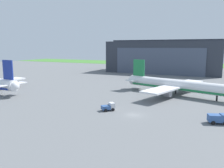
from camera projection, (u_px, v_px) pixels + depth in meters
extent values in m
plane|color=slate|center=(134.00, 115.00, 61.10)|extent=(440.00, 440.00, 0.00)
cube|color=#438133|center=(200.00, 65.00, 229.83)|extent=(440.00, 56.00, 0.08)
cube|color=#2D333D|center=(164.00, 57.00, 162.11)|extent=(74.99, 32.37, 21.41)
cube|color=#424C60|center=(158.00, 61.00, 147.90)|extent=(56.99, 0.30, 17.13)
cube|color=#2D333D|center=(165.00, 41.00, 160.32)|extent=(74.99, 7.77, 1.20)
sphere|color=white|center=(15.00, 86.00, 81.41)|extent=(3.18, 3.18, 3.18)
cube|color=navy|center=(8.00, 70.00, 82.15)|extent=(5.20, 0.88, 6.93)
cube|color=white|center=(18.00, 83.00, 85.14)|extent=(4.10, 6.02, 0.28)
cube|color=white|center=(2.00, 85.00, 79.96)|extent=(4.10, 6.02, 0.28)
cube|color=white|center=(5.00, 80.00, 99.04)|extent=(7.87, 16.82, 0.56)
cylinder|color=gray|center=(1.00, 84.00, 98.56)|extent=(4.06, 2.59, 2.24)
cylinder|color=white|center=(177.00, 85.00, 85.60)|extent=(41.11, 15.77, 3.96)
sphere|color=white|center=(132.00, 80.00, 99.44)|extent=(3.09, 3.09, 3.09)
cube|color=#1E7A42|center=(177.00, 88.00, 85.77)|extent=(37.92, 14.85, 0.69)
cube|color=#1E7A42|center=(139.00, 68.00, 96.37)|extent=(5.31, 1.94, 6.74)
cube|color=white|center=(133.00, 80.00, 95.54)|extent=(5.19, 6.39, 0.28)
cube|color=white|center=(141.00, 79.00, 99.89)|extent=(5.19, 6.39, 0.28)
cube|color=white|center=(162.00, 90.00, 79.12)|extent=(11.35, 18.47, 0.56)
cube|color=white|center=(187.00, 83.00, 93.35)|extent=(11.35, 18.47, 0.56)
cylinder|color=gray|center=(166.00, 93.00, 79.82)|extent=(4.23, 3.17, 2.18)
cylinder|color=gray|center=(187.00, 87.00, 92.03)|extent=(4.23, 3.17, 2.18)
cylinder|color=black|center=(217.00, 98.00, 76.65)|extent=(0.56, 0.56, 1.86)
cylinder|color=black|center=(170.00, 93.00, 85.65)|extent=(0.56, 0.56, 1.86)
cylinder|color=black|center=(176.00, 91.00, 88.69)|extent=(0.56, 0.56, 1.86)
cube|color=silver|center=(112.00, 106.00, 65.59)|extent=(2.35, 2.29, 1.73)
cube|color=#335693|center=(106.00, 107.00, 64.97)|extent=(3.06, 3.08, 1.04)
cylinder|color=black|center=(113.00, 110.00, 64.68)|extent=(0.79, 0.84, 0.90)
cylinder|color=black|center=(110.00, 108.00, 66.70)|extent=(0.79, 0.84, 0.90)
cylinder|color=black|center=(106.00, 110.00, 63.87)|extent=(0.79, 0.84, 0.90)
cylinder|color=black|center=(103.00, 108.00, 65.90)|extent=(0.79, 0.84, 0.90)
cube|color=#335693|center=(224.00, 118.00, 53.97)|extent=(2.25, 2.60, 1.84)
cube|color=#335693|center=(214.00, 118.00, 54.25)|extent=(3.35, 2.97, 1.67)
cylinder|color=black|center=(222.00, 120.00, 55.29)|extent=(0.97, 0.55, 0.94)
cylinder|color=black|center=(213.00, 123.00, 53.27)|extent=(0.97, 0.55, 0.94)
cylinder|color=black|center=(210.00, 120.00, 55.60)|extent=(0.97, 0.55, 0.94)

